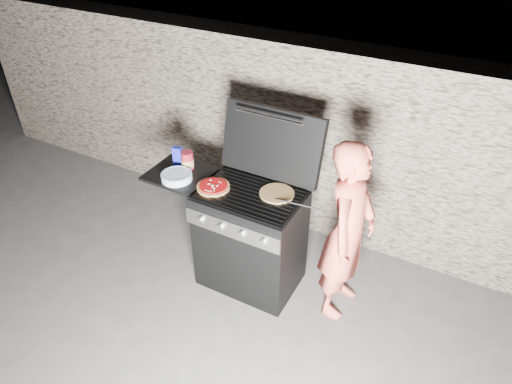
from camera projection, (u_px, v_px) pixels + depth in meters
The scene contains 10 objects.
ground at pixel (251, 278), 4.02m from camera, with size 50.00×50.00×0.00m, color #3E3D3B.
stone_wall at pixel (305, 138), 4.25m from camera, with size 8.00×0.35×1.80m, color gray.
gas_grill at pixel (225, 230), 3.85m from camera, with size 1.34×0.79×0.91m, color black, non-canonical shape.
pizza_topped at pixel (213, 186), 3.56m from camera, with size 0.26×0.26×0.03m, color gold, non-canonical shape.
pizza_plain at pixel (277, 193), 3.49m from camera, with size 0.27×0.27×0.01m, color tan.
sauce_jar at pixel (187, 160), 3.77m from camera, with size 0.10×0.10×0.15m, color maroon.
blue_carton at pixel (178, 156), 3.81m from camera, with size 0.08×0.04×0.17m, color #171DA0.
plate_stack at pixel (177, 176), 3.66m from camera, with size 0.25×0.25×0.06m, color silver.
person at pixel (348, 233), 3.37m from camera, with size 0.55×0.36×1.50m, color #E25B48.
tongs at pixel (297, 204), 3.31m from camera, with size 0.01×0.01×0.44m, color black.
Camera 1 is at (1.39, -2.48, 2.94)m, focal length 32.00 mm.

